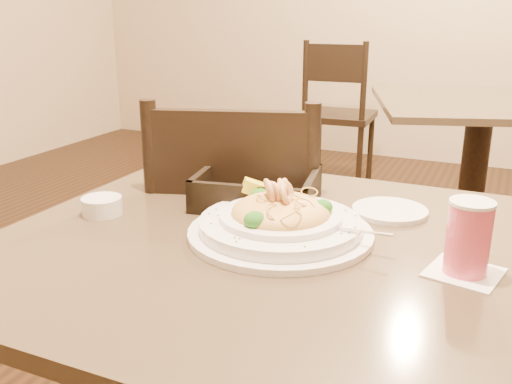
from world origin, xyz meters
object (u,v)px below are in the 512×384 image
at_px(dining_chair_near, 239,260).
at_px(dining_chair_far, 338,110).
at_px(side_plate, 390,211).
at_px(main_table, 252,343).
at_px(drink_glass, 468,238).
at_px(butter_ramekin, 102,206).
at_px(pasta_bowl, 280,220).
at_px(background_table, 476,150).
at_px(napkin_caddy, 193,157).
at_px(bread_basket, 257,193).

xyz_separation_m(dining_chair_near, dining_chair_far, (-0.41, 2.27, 0.00)).
height_order(dining_chair_near, side_plate, dining_chair_near).
distance_m(main_table, drink_glass, 0.47).
xyz_separation_m(main_table, butter_ramekin, (-0.33, -0.02, 0.24)).
height_order(main_table, drink_glass, drink_glass).
relative_size(dining_chair_near, dining_chair_far, 1.00).
height_order(main_table, side_plate, side_plate).
relative_size(dining_chair_far, drink_glass, 7.28).
xyz_separation_m(dining_chair_far, side_plate, (0.80, -2.37, 0.23)).
bearing_deg(butter_ramekin, pasta_bowl, 6.10).
bearing_deg(butter_ramekin, drink_glass, 1.49).
bearing_deg(main_table, background_table, 81.43).
height_order(drink_glass, side_plate, drink_glass).
bearing_deg(napkin_caddy, pasta_bowl, -35.02).
distance_m(dining_chair_far, side_plate, 2.51).
xyz_separation_m(main_table, pasta_bowl, (0.05, 0.02, 0.26)).
xyz_separation_m(main_table, bread_basket, (-0.07, 0.17, 0.25)).
bearing_deg(background_table, butter_ramekin, -107.88).
bearing_deg(napkin_caddy, butter_ramekin, -104.82).
bearing_deg(side_plate, dining_chair_near, 166.12).
bearing_deg(dining_chair_far, napkin_caddy, 95.36).
distance_m(pasta_bowl, napkin_caddy, 0.38).
height_order(background_table, bread_basket, bread_basket).
relative_size(drink_glass, butter_ramekin, 1.58).
distance_m(main_table, bread_basket, 0.31).
bearing_deg(main_table, dining_chair_near, 119.63).
bearing_deg(butter_ramekin, main_table, 3.09).
distance_m(side_plate, butter_ramekin, 0.59).
xyz_separation_m(pasta_bowl, drink_glass, (0.32, -0.02, 0.03)).
bearing_deg(dining_chair_far, butter_ramekin, 93.12).
relative_size(pasta_bowl, napkin_caddy, 2.40).
distance_m(main_table, pasta_bowl, 0.26).
distance_m(bread_basket, side_plate, 0.28).
bearing_deg(background_table, napkin_caddy, -108.35).
height_order(side_plate, butter_ramekin, butter_ramekin).
height_order(bread_basket, napkin_caddy, napkin_caddy).
distance_m(dining_chair_near, dining_chair_far, 2.31).
distance_m(dining_chair_far, bread_basket, 2.49).
height_order(dining_chair_near, bread_basket, dining_chair_near).
bearing_deg(drink_glass, dining_chair_near, 149.61).
height_order(background_table, dining_chair_near, dining_chair_near).
relative_size(dining_chair_near, bread_basket, 3.32).
relative_size(drink_glass, bread_basket, 0.46).
height_order(dining_chair_far, drink_glass, dining_chair_far).
bearing_deg(drink_glass, pasta_bowl, 176.14).
relative_size(drink_glass, side_plate, 0.83).
xyz_separation_m(background_table, pasta_bowl, (-0.23, -1.84, 0.26)).
relative_size(main_table, dining_chair_far, 0.97).
height_order(background_table, side_plate, side_plate).
distance_m(background_table, side_plate, 1.65).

